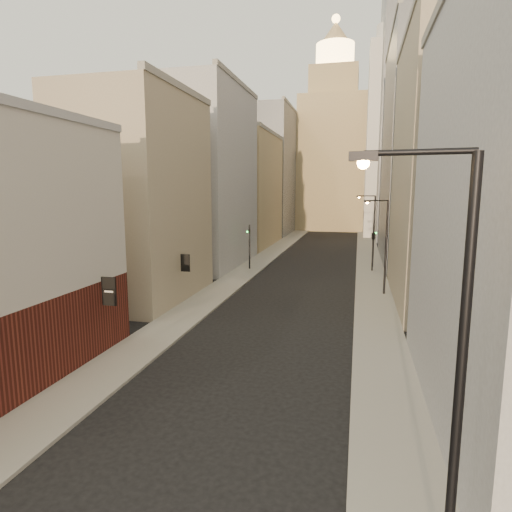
# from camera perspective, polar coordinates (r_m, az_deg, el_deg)

# --- Properties ---
(sidewalk_left) EXTENTS (3.00, 140.00, 0.15)m
(sidewalk_left) POSITION_cam_1_polar(r_m,az_deg,el_deg) (61.76, 2.56, 0.78)
(sidewalk_left) COLOR gray
(sidewalk_left) RESTS_ON ground
(sidewalk_right) EXTENTS (3.00, 140.00, 0.15)m
(sidewalk_right) POSITION_cam_1_polar(r_m,az_deg,el_deg) (60.69, 14.70, 0.35)
(sidewalk_right) COLOR gray
(sidewalk_right) RESTS_ON ground
(left_bldg_beige) EXTENTS (8.00, 12.00, 16.00)m
(left_bldg_beige) POSITION_cam_1_polar(r_m,az_deg,el_deg) (35.42, -15.42, 7.31)
(left_bldg_beige) COLOR gray
(left_bldg_beige) RESTS_ON ground
(left_bldg_grey) EXTENTS (8.00, 16.00, 20.00)m
(left_bldg_grey) POSITION_cam_1_polar(r_m,az_deg,el_deg) (50.05, -6.55, 10.23)
(left_bldg_grey) COLOR #95959A
(left_bldg_grey) RESTS_ON ground
(left_bldg_tan) EXTENTS (8.00, 18.00, 17.00)m
(left_bldg_tan) POSITION_cam_1_polar(r_m,az_deg,el_deg) (67.24, -1.23, 8.65)
(left_bldg_tan) COLOR tan
(left_bldg_tan) RESTS_ON ground
(left_bldg_wingrid) EXTENTS (8.00, 20.00, 24.00)m
(left_bldg_wingrid) POSITION_cam_1_polar(r_m,az_deg,el_deg) (86.79, 2.17, 11.01)
(left_bldg_wingrid) COLOR gray
(left_bldg_wingrid) RESTS_ON ground
(right_bldg_beige) EXTENTS (8.00, 16.00, 20.00)m
(right_bldg_beige) POSITION_cam_1_polar(r_m,az_deg,el_deg) (35.75, 25.09, 10.02)
(right_bldg_beige) COLOR gray
(right_bldg_beige) RESTS_ON ground
(right_bldg_wingrid) EXTENTS (8.00, 20.00, 26.00)m
(right_bldg_wingrid) POSITION_cam_1_polar(r_m,az_deg,el_deg) (55.64, 21.15, 12.66)
(right_bldg_wingrid) COLOR gray
(right_bldg_wingrid) RESTS_ON ground
(highrise) EXTENTS (21.00, 23.00, 51.20)m
(highrise) POSITION_cam_1_polar(r_m,az_deg,el_deg) (85.73, 23.29, 19.55)
(highrise) COLOR gray
(highrise) RESTS_ON ground
(clock_tower) EXTENTS (14.00, 14.00, 44.90)m
(clock_tower) POSITION_cam_1_polar(r_m,az_deg,el_deg) (97.63, 10.16, 13.96)
(clock_tower) COLOR tan
(clock_tower) RESTS_ON ground
(white_tower) EXTENTS (8.00, 8.00, 41.50)m
(white_tower) POSITION_cam_1_polar(r_m,az_deg,el_deg) (83.77, 17.39, 15.24)
(white_tower) COLOR silver
(white_tower) RESTS_ON ground
(streetlamp_near) EXTENTS (2.51, 0.43, 9.58)m
(streetlamp_near) POSITION_cam_1_polar(r_m,az_deg,el_deg) (9.84, 24.35, -11.63)
(streetlamp_near) COLOR black
(streetlamp_near) RESTS_ON ground
(streetlamp_mid) EXTENTS (2.00, 0.84, 7.94)m
(streetlamp_mid) POSITION_cam_1_polar(r_m,az_deg,el_deg) (36.59, 16.69, 1.84)
(streetlamp_mid) COLOR black
(streetlamp_mid) RESTS_ON ground
(streetlamp_far) EXTENTS (2.09, 0.69, 8.12)m
(streetlamp_far) POSITION_cam_1_polar(r_m,az_deg,el_deg) (49.22, 15.23, 3.75)
(streetlamp_far) COLOR black
(streetlamp_far) RESTS_ON ground
(traffic_light_left) EXTENTS (0.55, 0.44, 5.00)m
(traffic_light_left) POSITION_cam_1_polar(r_m,az_deg,el_deg) (46.52, -0.87, 2.49)
(traffic_light_left) COLOR black
(traffic_light_left) RESTS_ON ground
(traffic_light_right) EXTENTS (0.71, 0.71, 5.00)m
(traffic_light_right) POSITION_cam_1_polar(r_m,az_deg,el_deg) (47.10, 15.39, 2.61)
(traffic_light_right) COLOR black
(traffic_light_right) RESTS_ON ground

